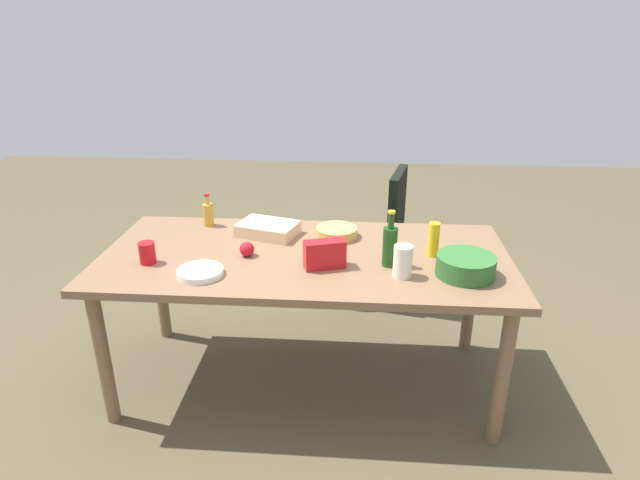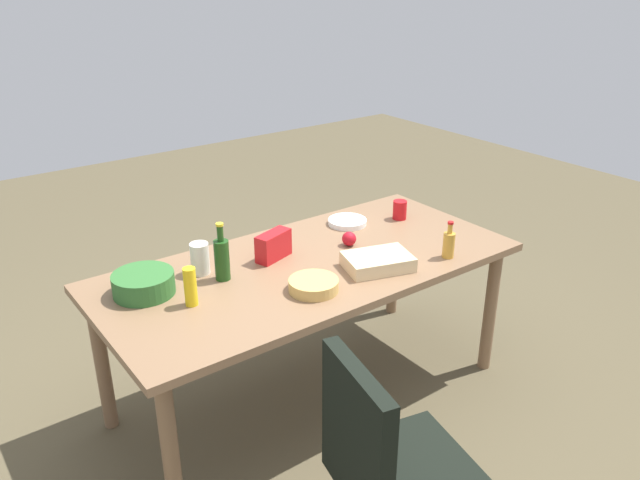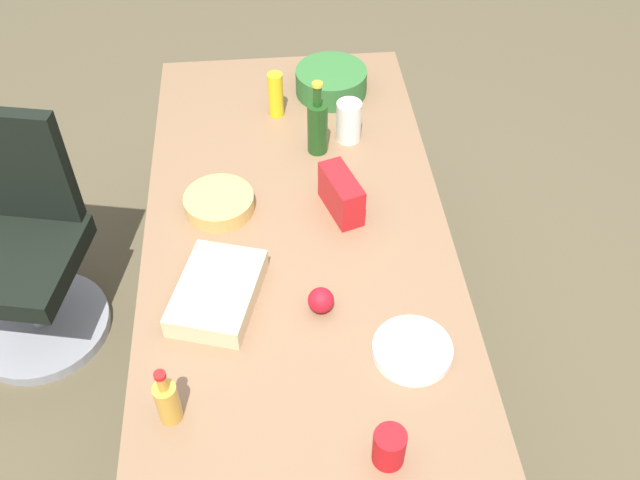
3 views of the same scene
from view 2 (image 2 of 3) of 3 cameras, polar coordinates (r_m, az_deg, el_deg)
The scene contains 13 objects.
ground_plane at distance 3.58m, azimuth -0.90°, elevation -13.62°, with size 10.00×10.00×0.00m, color brown.
conference_table at distance 3.20m, azimuth -0.98°, elevation -3.37°, with size 2.11×0.98×0.80m.
paper_plate_stack at distance 3.63m, azimuth 2.48°, elevation 1.65°, with size 0.22×0.22×0.03m, color white.
chip_bag_red at distance 3.19m, azimuth -4.22°, elevation -0.51°, with size 0.20×0.08×0.14m, color red.
dressing_bottle at distance 3.26m, azimuth 11.52°, elevation -0.33°, with size 0.07×0.07×0.19m.
wine_bottle at distance 3.00m, azimuth -8.83°, elevation -1.61°, with size 0.09×0.09×0.29m.
chip_bowl at distance 2.89m, azimuth -0.58°, elevation -4.09°, with size 0.23×0.23×0.06m, color tan.
mayo_jar at distance 3.08m, azimuth -10.76°, elevation -1.65°, with size 0.09×0.09×0.16m, color white.
mustard_bottle at distance 2.81m, azimuth -11.59°, elevation -4.14°, with size 0.06×0.06×0.18m, color yellow.
apple_red at distance 3.35m, azimuth 2.64°, elevation 0.11°, with size 0.08×0.08×0.08m, color red.
salad_bowl at distance 2.97m, azimuth -15.60°, elevation -3.80°, with size 0.28×0.28×0.10m, color #2E672D.
red_solo_cup at distance 3.72m, azimuth 7.19°, elevation 2.71°, with size 0.08×0.08×0.11m, color red.
sheet_cake at distance 3.11m, azimuth 5.23°, elevation -1.96°, with size 0.32×0.22×0.07m, color beige.
Camera 2 is at (-1.65, -2.32, 2.18)m, focal length 35.54 mm.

